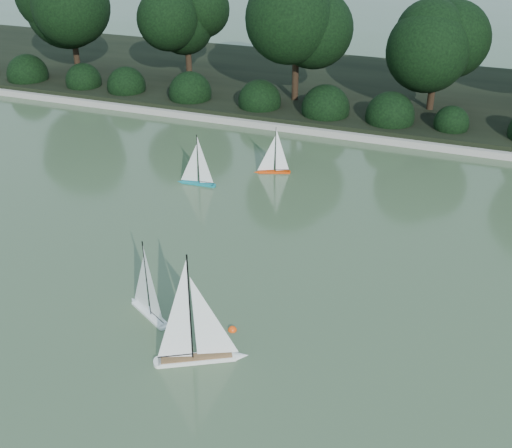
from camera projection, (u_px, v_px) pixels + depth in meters
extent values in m
plane|color=#384B2D|center=(268.00, 340.00, 9.91)|extent=(80.00, 80.00, 0.00)
cube|color=gray|center=(379.00, 139.00, 17.28)|extent=(40.00, 0.35, 0.18)
cube|color=black|center=(403.00, 95.00, 20.55)|extent=(40.00, 8.00, 0.30)
cylinder|color=black|center=(77.00, 59.00, 22.16)|extent=(0.20, 0.20, 1.51)
sphere|color=black|center=(70.00, 4.00, 21.29)|extent=(2.38, 2.38, 2.38)
cylinder|color=black|center=(189.00, 68.00, 21.46)|extent=(0.20, 0.20, 1.37)
sphere|color=black|center=(186.00, 16.00, 20.65)|extent=(2.24, 2.24, 2.24)
cylinder|color=black|center=(295.00, 82.00, 19.42)|extent=(0.20, 0.20, 1.66)
sphere|color=black|center=(297.00, 13.00, 18.45)|extent=(2.66, 2.66, 2.66)
cylinder|color=black|center=(431.00, 98.00, 18.69)|extent=(0.20, 0.20, 1.26)
sphere|color=black|center=(438.00, 43.00, 17.94)|extent=(2.10, 2.10, 2.10)
sphere|color=black|center=(30.00, 75.00, 21.54)|extent=(1.10, 1.10, 1.10)
sphere|color=black|center=(81.00, 81.00, 20.93)|extent=(1.10, 1.10, 1.10)
sphere|color=black|center=(135.00, 87.00, 20.31)|extent=(1.10, 1.10, 1.10)
sphere|color=black|center=(192.00, 93.00, 19.70)|extent=(1.10, 1.10, 1.10)
sphere|color=black|center=(253.00, 100.00, 19.08)|extent=(1.10, 1.10, 1.10)
sphere|color=black|center=(317.00, 108.00, 18.47)|extent=(1.10, 1.10, 1.10)
sphere|color=black|center=(387.00, 116.00, 17.85)|extent=(1.10, 1.10, 1.10)
sphere|color=black|center=(461.00, 124.00, 17.24)|extent=(1.10, 1.10, 1.10)
cube|color=white|center=(150.00, 313.00, 10.45)|extent=(0.85, 0.61, 0.09)
cone|color=white|center=(134.00, 298.00, 10.81)|extent=(0.24, 0.24, 0.18)
cylinder|color=white|center=(164.00, 326.00, 10.15)|extent=(0.15, 0.15, 0.09)
cylinder|color=black|center=(147.00, 276.00, 10.07)|extent=(0.02, 0.02, 1.38)
cylinder|color=black|center=(157.00, 315.00, 10.24)|extent=(0.36, 0.22, 0.01)
cube|color=white|center=(197.00, 357.00, 9.46)|extent=(1.11, 0.75, 0.11)
cone|color=white|center=(241.00, 353.00, 9.55)|extent=(0.31, 0.31, 0.23)
cylinder|color=white|center=(158.00, 361.00, 9.39)|extent=(0.19, 0.19, 0.11)
cube|color=olive|center=(196.00, 354.00, 9.43)|extent=(1.00, 0.66, 0.01)
cylinder|color=black|center=(190.00, 305.00, 9.01)|extent=(0.03, 0.03, 1.76)
cylinder|color=black|center=(175.00, 353.00, 9.36)|extent=(0.47, 0.27, 0.02)
cube|color=#E13B08|center=(274.00, 171.00, 15.51)|extent=(0.73, 0.37, 0.07)
cone|color=#E13B08|center=(256.00, 171.00, 15.52)|extent=(0.18, 0.18, 0.15)
cylinder|color=#E13B08|center=(289.00, 171.00, 15.50)|extent=(0.11, 0.11, 0.07)
cylinder|color=black|center=(276.00, 148.00, 15.23)|extent=(0.02, 0.02, 1.13)
cylinder|color=black|center=(282.00, 168.00, 15.47)|extent=(0.32, 0.12, 0.01)
cube|color=#10777F|center=(198.00, 183.00, 14.91)|extent=(0.79, 0.19, 0.08)
cone|color=#10777F|center=(180.00, 180.00, 15.04)|extent=(0.16, 0.16, 0.16)
cylinder|color=#10777F|center=(214.00, 185.00, 14.81)|extent=(0.10, 0.10, 0.08)
cylinder|color=black|center=(198.00, 157.00, 14.59)|extent=(0.02, 0.02, 1.22)
cylinder|color=black|center=(206.00, 181.00, 14.81)|extent=(0.36, 0.03, 0.01)
sphere|color=#FF480D|center=(232.00, 330.00, 10.12)|extent=(0.14, 0.14, 0.14)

